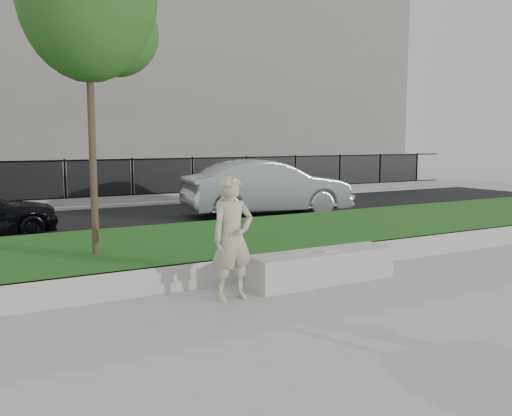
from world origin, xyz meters
TOP-DOWN VIEW (x-y plane):
  - ground at (0.00, 0.00)m, footprint 90.00×90.00m
  - grass_bank at (0.00, 3.00)m, footprint 34.00×4.00m
  - grass_kerb at (0.00, 1.04)m, footprint 34.00×0.08m
  - street at (0.00, 8.50)m, footprint 34.00×7.00m
  - far_pavement at (0.00, 13.00)m, footprint 34.00×3.00m
  - iron_fence at (0.00, 12.00)m, footprint 32.00×0.30m
  - building_facade at (0.00, 20.00)m, footprint 34.00×10.00m
  - stone_bench at (0.94, 0.40)m, footprint 2.45×0.61m
  - man at (-0.72, 0.25)m, footprint 0.65×0.44m
  - book at (1.00, 0.32)m, footprint 0.25×0.18m
  - car_silver at (4.18, 7.45)m, footprint 5.07×2.44m

SIDE VIEW (x-z plane):
  - ground at x=0.00m, z-range 0.00..0.00m
  - street at x=0.00m, z-range 0.00..0.04m
  - far_pavement at x=0.00m, z-range 0.00..0.12m
  - grass_bank at x=0.00m, z-range 0.00..0.40m
  - grass_kerb at x=0.00m, z-range 0.00..0.40m
  - stone_bench at x=0.94m, z-range 0.00..0.50m
  - book at x=1.00m, z-range 0.50..0.53m
  - iron_fence at x=0.00m, z-range -0.21..1.29m
  - car_silver at x=4.18m, z-range 0.04..1.64m
  - man at x=-0.72m, z-range 0.00..1.75m
  - building_facade at x=0.00m, z-range 0.00..10.00m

